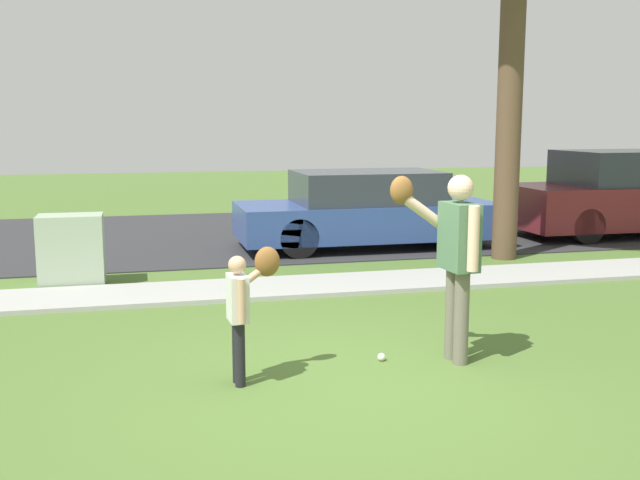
{
  "coord_description": "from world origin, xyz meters",
  "views": [
    {
      "loc": [
        -1.66,
        -5.84,
        2.19
      ],
      "look_at": [
        0.13,
        1.42,
        1.0
      ],
      "focal_mm": 41.72,
      "sensor_mm": 36.0,
      "label": 1
    }
  ],
  "objects_px": {
    "baseball": "(381,357)",
    "parked_suv_maroon": "(629,195)",
    "person_adult": "(454,248)",
    "parked_wagon_blue": "(367,210)",
    "utility_cabinet": "(71,250)",
    "person_child": "(245,299)"
  },
  "relations": [
    {
      "from": "baseball",
      "to": "parked_suv_maroon",
      "type": "height_order",
      "value": "parked_suv_maroon"
    },
    {
      "from": "person_child",
      "to": "utility_cabinet",
      "type": "bearing_deg",
      "value": 108.12
    },
    {
      "from": "utility_cabinet",
      "to": "baseball",
      "type": "bearing_deg",
      "value": -53.16
    },
    {
      "from": "person_child",
      "to": "parked_suv_maroon",
      "type": "relative_size",
      "value": 0.24
    },
    {
      "from": "utility_cabinet",
      "to": "parked_suv_maroon",
      "type": "distance_m",
      "value": 10.42
    },
    {
      "from": "person_adult",
      "to": "parked_suv_maroon",
      "type": "distance_m",
      "value": 9.15
    },
    {
      "from": "person_adult",
      "to": "parked_wagon_blue",
      "type": "bearing_deg",
      "value": -104.05
    },
    {
      "from": "baseball",
      "to": "parked_suv_maroon",
      "type": "xyz_separation_m",
      "value": [
        7.15,
        6.24,
        0.75
      ]
    },
    {
      "from": "person_adult",
      "to": "parked_suv_maroon",
      "type": "relative_size",
      "value": 0.37
    },
    {
      "from": "person_adult",
      "to": "baseball",
      "type": "relative_size",
      "value": 23.32
    },
    {
      "from": "baseball",
      "to": "utility_cabinet",
      "type": "relative_size",
      "value": 0.08
    },
    {
      "from": "utility_cabinet",
      "to": "parked_suv_maroon",
      "type": "height_order",
      "value": "parked_suv_maroon"
    },
    {
      "from": "person_adult",
      "to": "parked_suv_maroon",
      "type": "height_order",
      "value": "person_adult"
    },
    {
      "from": "utility_cabinet",
      "to": "parked_wagon_blue",
      "type": "relative_size",
      "value": 0.21
    },
    {
      "from": "person_adult",
      "to": "parked_wagon_blue",
      "type": "height_order",
      "value": "person_adult"
    },
    {
      "from": "utility_cabinet",
      "to": "parked_wagon_blue",
      "type": "bearing_deg",
      "value": 22.67
    },
    {
      "from": "person_adult",
      "to": "person_child",
      "type": "xyz_separation_m",
      "value": [
        -1.92,
        -0.11,
        -0.33
      ]
    },
    {
      "from": "parked_wagon_blue",
      "to": "parked_suv_maroon",
      "type": "height_order",
      "value": "parked_suv_maroon"
    },
    {
      "from": "parked_wagon_blue",
      "to": "person_child",
      "type": "bearing_deg",
      "value": 64.23
    },
    {
      "from": "person_child",
      "to": "parked_suv_maroon",
      "type": "xyz_separation_m",
      "value": [
        8.45,
        6.51,
        0.06
      ]
    },
    {
      "from": "person_adult",
      "to": "parked_wagon_blue",
      "type": "distance_m",
      "value": 6.32
    },
    {
      "from": "baseball",
      "to": "parked_wagon_blue",
      "type": "distance_m",
      "value": 6.33
    }
  ]
}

